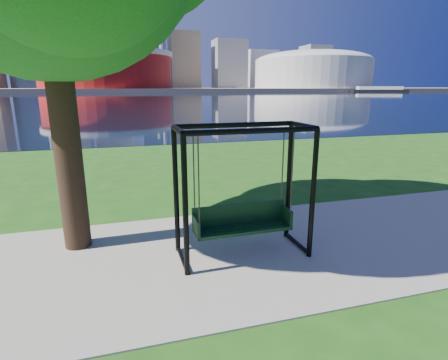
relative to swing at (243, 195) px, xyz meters
name	(u,v)px	position (x,y,z in m)	size (l,w,h in m)	color
ground	(223,242)	(-0.18, 0.57, -1.11)	(900.00, 900.00, 0.00)	#1E5114
path	(231,252)	(-0.18, 0.07, -1.10)	(120.00, 4.00, 0.03)	#9E937F
river	(128,97)	(-0.18, 102.57, -1.10)	(900.00, 180.00, 0.02)	black
far_bank	(123,89)	(-0.18, 306.57, -0.11)	(900.00, 228.00, 2.00)	#937F60
stadium	(106,68)	(-10.18, 235.57, 13.12)	(83.00, 83.00, 32.00)	maroon
arena	(313,69)	(134.82, 235.57, 14.76)	(84.00, 84.00, 26.56)	beige
skyline	(115,46)	(-4.45, 319.97, 34.78)	(392.00, 66.00, 96.50)	gray
swing	(243,195)	(0.00, 0.00, 0.00)	(2.26, 1.00, 2.30)	black
barge	(379,89)	(151.10, 181.90, 0.36)	(33.42, 19.69, 3.25)	black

